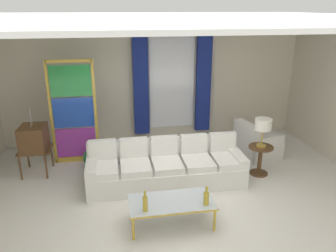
{
  "coord_description": "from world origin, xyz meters",
  "views": [
    {
      "loc": [
        -1.1,
        -5.05,
        3.16
      ],
      "look_at": [
        -0.04,
        0.9,
        1.05
      ],
      "focal_mm": 36.28,
      "sensor_mm": 36.0,
      "label": 1
    }
  ],
  "objects_px": {
    "coffee_table": "(171,203)",
    "bottle_crystal_tall": "(206,197)",
    "round_side_table": "(260,158)",
    "stained_glass_divider": "(74,115)",
    "armchair_white": "(256,144)",
    "couch_white_long": "(166,167)",
    "vintage_tv": "(34,139)",
    "peacock_figurine": "(94,159)",
    "bottle_blue_decanter": "(145,203)",
    "table_lamp_brass": "(263,126)"
  },
  "relations": [
    {
      "from": "coffee_table",
      "to": "bottle_crystal_tall",
      "type": "relative_size",
      "value": 4.27
    },
    {
      "from": "round_side_table",
      "to": "stained_glass_divider",
      "type": "bearing_deg",
      "value": 160.77
    },
    {
      "from": "coffee_table",
      "to": "armchair_white",
      "type": "xyz_separation_m",
      "value": [
        2.33,
        2.18,
        -0.09
      ]
    },
    {
      "from": "coffee_table",
      "to": "armchair_white",
      "type": "distance_m",
      "value": 3.19
    },
    {
      "from": "armchair_white",
      "to": "couch_white_long",
      "type": "bearing_deg",
      "value": -159.36
    },
    {
      "from": "vintage_tv",
      "to": "peacock_figurine",
      "type": "relative_size",
      "value": 2.24
    },
    {
      "from": "couch_white_long",
      "to": "coffee_table",
      "type": "xyz_separation_m",
      "value": [
        -0.15,
        -1.36,
        0.07
      ]
    },
    {
      "from": "bottle_blue_decanter",
      "to": "vintage_tv",
      "type": "distance_m",
      "value": 3.06
    },
    {
      "from": "couch_white_long",
      "to": "bottle_blue_decanter",
      "type": "height_order",
      "value": "couch_white_long"
    },
    {
      "from": "armchair_white",
      "to": "stained_glass_divider",
      "type": "relative_size",
      "value": 0.44
    },
    {
      "from": "stained_glass_divider",
      "to": "couch_white_long",
      "type": "bearing_deg",
      "value": -35.82
    },
    {
      "from": "couch_white_long",
      "to": "table_lamp_brass",
      "type": "relative_size",
      "value": 5.14
    },
    {
      "from": "bottle_blue_decanter",
      "to": "peacock_figurine",
      "type": "height_order",
      "value": "bottle_blue_decanter"
    },
    {
      "from": "bottle_crystal_tall",
      "to": "stained_glass_divider",
      "type": "xyz_separation_m",
      "value": [
        -2.07,
        2.79,
        0.53
      ]
    },
    {
      "from": "bottle_crystal_tall",
      "to": "peacock_figurine",
      "type": "height_order",
      "value": "bottle_crystal_tall"
    },
    {
      "from": "bottle_blue_decanter",
      "to": "vintage_tv",
      "type": "relative_size",
      "value": 0.24
    },
    {
      "from": "bottle_blue_decanter",
      "to": "round_side_table",
      "type": "distance_m",
      "value": 2.91
    },
    {
      "from": "round_side_table",
      "to": "couch_white_long",
      "type": "bearing_deg",
      "value": 179.48
    },
    {
      "from": "couch_white_long",
      "to": "peacock_figurine",
      "type": "xyz_separation_m",
      "value": [
        -1.37,
        0.79,
        -0.09
      ]
    },
    {
      "from": "coffee_table",
      "to": "peacock_figurine",
      "type": "bearing_deg",
      "value": 119.63
    },
    {
      "from": "bottle_blue_decanter",
      "to": "table_lamp_brass",
      "type": "xyz_separation_m",
      "value": [
        2.46,
        1.54,
        0.49
      ]
    },
    {
      "from": "coffee_table",
      "to": "bottle_blue_decanter",
      "type": "height_order",
      "value": "bottle_blue_decanter"
    },
    {
      "from": "vintage_tv",
      "to": "peacock_figurine",
      "type": "xyz_separation_m",
      "value": [
        1.12,
        -0.03,
        -0.51
      ]
    },
    {
      "from": "bottle_crystal_tall",
      "to": "table_lamp_brass",
      "type": "xyz_separation_m",
      "value": [
        1.56,
        1.53,
        0.5
      ]
    },
    {
      "from": "bottle_crystal_tall",
      "to": "stained_glass_divider",
      "type": "distance_m",
      "value": 3.51
    },
    {
      "from": "round_side_table",
      "to": "bottle_blue_decanter",
      "type": "bearing_deg",
      "value": -147.93
    },
    {
      "from": "couch_white_long",
      "to": "table_lamp_brass",
      "type": "bearing_deg",
      "value": -0.52
    },
    {
      "from": "armchair_white",
      "to": "table_lamp_brass",
      "type": "distance_m",
      "value": 1.15
    },
    {
      "from": "bottle_blue_decanter",
      "to": "vintage_tv",
      "type": "bearing_deg",
      "value": 129.02
    },
    {
      "from": "armchair_white",
      "to": "table_lamp_brass",
      "type": "relative_size",
      "value": 1.69
    },
    {
      "from": "vintage_tv",
      "to": "table_lamp_brass",
      "type": "relative_size",
      "value": 2.36
    },
    {
      "from": "armchair_white",
      "to": "stained_glass_divider",
      "type": "distance_m",
      "value": 4.01
    },
    {
      "from": "peacock_figurine",
      "to": "table_lamp_brass",
      "type": "height_order",
      "value": "table_lamp_brass"
    },
    {
      "from": "vintage_tv",
      "to": "round_side_table",
      "type": "xyz_separation_m",
      "value": [
        4.38,
        -0.83,
        -0.37
      ]
    },
    {
      "from": "table_lamp_brass",
      "to": "couch_white_long",
      "type": "bearing_deg",
      "value": 179.48
    },
    {
      "from": "couch_white_long",
      "to": "bottle_blue_decanter",
      "type": "relative_size",
      "value": 8.94
    },
    {
      "from": "bottle_crystal_tall",
      "to": "vintage_tv",
      "type": "bearing_deg",
      "value": 140.14
    },
    {
      "from": "stained_glass_divider",
      "to": "round_side_table",
      "type": "xyz_separation_m",
      "value": [
        3.62,
        -1.26,
        -0.7
      ]
    },
    {
      "from": "bottle_blue_decanter",
      "to": "table_lamp_brass",
      "type": "distance_m",
      "value": 2.94
    },
    {
      "from": "stained_glass_divider",
      "to": "peacock_figurine",
      "type": "height_order",
      "value": "stained_glass_divider"
    },
    {
      "from": "bottle_blue_decanter",
      "to": "peacock_figurine",
      "type": "relative_size",
      "value": 0.55
    },
    {
      "from": "bottle_blue_decanter",
      "to": "peacock_figurine",
      "type": "distance_m",
      "value": 2.5
    },
    {
      "from": "bottle_crystal_tall",
      "to": "armchair_white",
      "type": "bearing_deg",
      "value": 52.15
    },
    {
      "from": "stained_glass_divider",
      "to": "round_side_table",
      "type": "bearing_deg",
      "value": -19.23
    },
    {
      "from": "coffee_table",
      "to": "table_lamp_brass",
      "type": "relative_size",
      "value": 2.25
    },
    {
      "from": "armchair_white",
      "to": "stained_glass_divider",
      "type": "height_order",
      "value": "stained_glass_divider"
    },
    {
      "from": "bottle_blue_decanter",
      "to": "round_side_table",
      "type": "height_order",
      "value": "bottle_blue_decanter"
    },
    {
      "from": "couch_white_long",
      "to": "vintage_tv",
      "type": "bearing_deg",
      "value": 161.81
    },
    {
      "from": "bottle_crystal_tall",
      "to": "round_side_table",
      "type": "relative_size",
      "value": 0.51
    },
    {
      "from": "bottle_blue_decanter",
      "to": "armchair_white",
      "type": "xyz_separation_m",
      "value": [
        2.74,
        2.38,
        -0.25
      ]
    }
  ]
}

